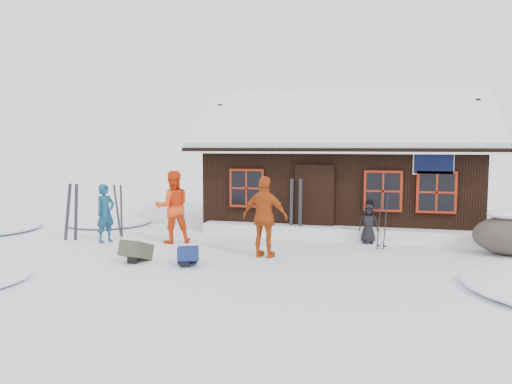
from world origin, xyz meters
TOP-DOWN VIEW (x-y plane):
  - ground at (0.00, 0.00)m, footprint 120.00×120.00m
  - mountain_hut at (1.50, 4.98)m, footprint 8.90×6.09m
  - snow_drift at (1.50, 2.25)m, footprint 7.60×0.60m
  - snow_mounds at (1.65, 1.86)m, footprint 20.60×13.20m
  - skier_teal at (-4.46, 0.22)m, footprint 0.55×0.67m
  - skier_orange_left at (-2.66, 0.60)m, footprint 1.19×1.12m
  - skier_orange_right at (0.14, -0.53)m, footprint 1.18×0.65m
  - skier_crouched at (2.44, 1.74)m, footprint 0.55×0.39m
  - boulder at (5.75, 1.16)m, footprint 1.67×1.25m
  - ski_pair_left at (-5.50, 0.25)m, footprint 0.52×0.12m
  - ski_pair_mid at (-4.55, 1.13)m, footprint 0.44×0.31m
  - ski_pair_right at (0.41, 2.20)m, footprint 0.38×0.14m
  - ski_poles at (2.79, 1.07)m, footprint 0.25×0.13m
  - backpack_blue at (-1.33, -1.71)m, footprint 0.65×0.72m
  - backpack_olive at (-2.58, -1.66)m, footprint 0.59×0.72m

SIDE VIEW (x-z plane):
  - ground at x=0.00m, z-range 0.00..0.00m
  - snow_mounds at x=1.65m, z-range -0.24..0.24m
  - backpack_blue at x=-1.33m, z-range 0.00..0.32m
  - snow_drift at x=1.50m, z-range 0.00..0.35m
  - backpack_olive at x=-2.58m, z-range 0.00..0.35m
  - boulder at x=5.75m, z-range 0.01..0.98m
  - skier_crouched at x=2.44m, z-range 0.00..1.05m
  - ski_poles at x=2.79m, z-range -0.04..1.38m
  - ski_pair_mid at x=-4.55m, z-range -0.05..1.48m
  - ski_pair_left at x=-5.50m, z-range -0.05..1.57m
  - skier_teal at x=-4.46m, z-range 0.00..1.58m
  - ski_pair_right at x=0.41m, z-range -0.05..1.66m
  - skier_orange_right at x=0.14m, z-range 0.00..1.90m
  - skier_orange_left at x=-2.66m, z-range 0.00..1.94m
  - mountain_hut at x=1.50m, z-range -0.63..3.79m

